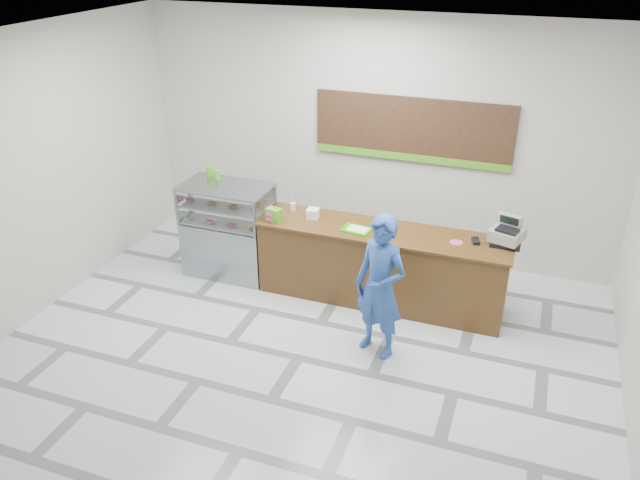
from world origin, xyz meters
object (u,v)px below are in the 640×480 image
(sales_counter, at_px, (381,266))
(serving_tray, at_px, (357,229))
(cash_register, at_px, (507,234))
(display_case, at_px, (228,229))
(customer, at_px, (380,287))

(sales_counter, relative_size, serving_tray, 8.38)
(cash_register, bearing_deg, sales_counter, -156.38)
(serving_tray, bearing_deg, cash_register, 15.71)
(display_case, bearing_deg, serving_tray, -3.14)
(display_case, relative_size, customer, 0.77)
(cash_register, relative_size, serving_tray, 1.19)
(sales_counter, height_order, cash_register, cash_register)
(customer, bearing_deg, cash_register, 65.70)
(display_case, relative_size, cash_register, 2.88)
(sales_counter, xyz_separation_m, cash_register, (1.50, 0.18, 0.64))
(display_case, bearing_deg, cash_register, 2.73)
(display_case, bearing_deg, customer, -23.47)
(display_case, distance_m, customer, 2.72)
(sales_counter, distance_m, cash_register, 1.64)
(sales_counter, distance_m, customer, 1.17)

